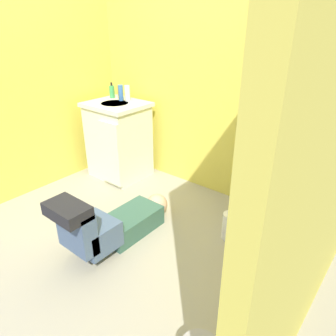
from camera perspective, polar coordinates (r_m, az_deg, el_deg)
ground_plane at (r=2.69m, az=-5.67°, el=-11.44°), size 3.09×2.95×0.04m
wall_back at (r=2.98m, az=7.68°, el=17.73°), size 2.75×0.08×2.40m
wall_left at (r=3.27m, az=-24.41°, el=16.48°), size 0.08×1.95×2.40m
toilet at (r=2.59m, az=20.82°, el=-4.53°), size 0.36×0.46×0.75m
vanity_cabinet at (r=3.42m, az=-9.00°, el=5.12°), size 0.60×0.53×0.82m
faucet at (r=3.39m, az=-7.72°, el=12.99°), size 0.02×0.02×0.10m
person_plumber at (r=2.48m, az=-10.04°, el=-9.82°), size 0.38×1.06×0.52m
tissue_box at (r=2.51m, az=22.08°, el=5.20°), size 0.22×0.11×0.10m
toiletry_bag at (r=2.48m, az=25.35°, el=4.43°), size 0.12×0.09×0.11m
soap_dispenser at (r=3.51m, az=-10.19°, el=13.56°), size 0.06×0.06×0.17m
bottle_amber at (r=3.46m, az=-8.80°, el=13.53°), size 0.05×0.05×0.14m
bottle_blue at (r=3.38m, az=-8.62°, el=13.41°), size 0.05×0.05×0.16m
bottle_clear at (r=3.35m, az=-7.44°, el=13.37°), size 0.06×0.06×0.16m
paper_towel_roll at (r=2.56m, az=11.09°, el=-10.34°), size 0.11×0.11×0.23m
toilet_paper_roll at (r=2.09m, az=15.91°, el=-23.28°), size 0.11×0.11×0.10m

